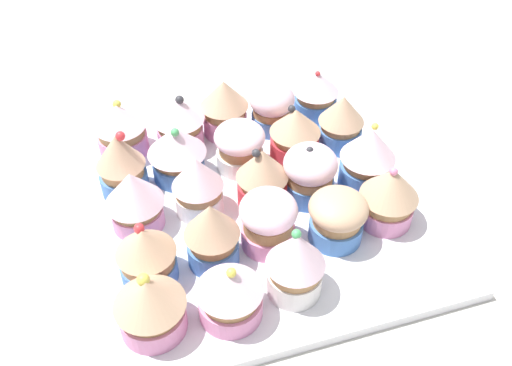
{
  "coord_description": "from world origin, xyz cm",
  "views": [
    {
      "loc": [
        12.99,
        42.73,
        45.64
      ],
      "look_at": [
        0.0,
        0.0,
        4.2
      ],
      "focal_mm": 39.09,
      "sensor_mm": 36.0,
      "label": 1
    }
  ],
  "objects_px": {
    "cupcake_3": "(179,121)",
    "cupcake_17": "(268,220)",
    "baking_tray": "(256,206)",
    "cupcake_20": "(294,263)",
    "cupcake_22": "(150,304)",
    "cupcake_5": "(341,121)",
    "cupcake_0": "(316,93)",
    "cupcake_10": "(368,156)",
    "cupcake_21": "(230,292)",
    "cupcake_19": "(146,254)",
    "cupcake_11": "(310,173)",
    "cupcake_6": "(295,133)",
    "cupcake_7": "(236,146)",
    "cupcake_16": "(337,217)",
    "cupcake_9": "(121,164)",
    "cupcake_12": "(261,174)",
    "cupcake_14": "(134,198)",
    "cupcake_18": "(212,233)",
    "cupcake_4": "(121,128)",
    "cupcake_8": "(177,151)",
    "cupcake_13": "(198,185)",
    "cupcake_15": "(389,195)",
    "cupcake_2": "(224,107)"
  },
  "relations": [
    {
      "from": "cupcake_4",
      "to": "cupcake_6",
      "type": "xyz_separation_m",
      "value": [
        -0.2,
        0.07,
        0.0
      ]
    },
    {
      "from": "baking_tray",
      "to": "cupcake_18",
      "type": "distance_m",
      "value": 0.11
    },
    {
      "from": "cupcake_10",
      "to": "cupcake_18",
      "type": "relative_size",
      "value": 1.04
    },
    {
      "from": "cupcake_3",
      "to": "cupcake_11",
      "type": "bearing_deg",
      "value": 132.07
    },
    {
      "from": "cupcake_11",
      "to": "cupcake_4",
      "type": "bearing_deg",
      "value": -36.84
    },
    {
      "from": "cupcake_0",
      "to": "baking_tray",
      "type": "bearing_deg",
      "value": 48.22
    },
    {
      "from": "cupcake_7",
      "to": "cupcake_16",
      "type": "xyz_separation_m",
      "value": [
        -0.07,
        0.14,
        -0.0
      ]
    },
    {
      "from": "cupcake_11",
      "to": "cupcake_15",
      "type": "bearing_deg",
      "value": 138.38
    },
    {
      "from": "cupcake_12",
      "to": "cupcake_2",
      "type": "bearing_deg",
      "value": -86.6
    },
    {
      "from": "cupcake_9",
      "to": "cupcake_22",
      "type": "xyz_separation_m",
      "value": [
        -0.0,
        0.19,
        -0.01
      ]
    },
    {
      "from": "cupcake_14",
      "to": "cupcake_21",
      "type": "xyz_separation_m",
      "value": [
        -0.07,
        0.14,
        -0.01
      ]
    },
    {
      "from": "cupcake_5",
      "to": "cupcake_17",
      "type": "xyz_separation_m",
      "value": [
        0.14,
        0.13,
        -0.0
      ]
    },
    {
      "from": "cupcake_0",
      "to": "cupcake_20",
      "type": "distance_m",
      "value": 0.29
    },
    {
      "from": "cupcake_5",
      "to": "cupcake_0",
      "type": "bearing_deg",
      "value": -85.58
    },
    {
      "from": "cupcake_15",
      "to": "baking_tray",
      "type": "bearing_deg",
      "value": -27.44
    },
    {
      "from": "cupcake_3",
      "to": "cupcake_13",
      "type": "distance_m",
      "value": 0.12
    },
    {
      "from": "cupcake_10",
      "to": "cupcake_21",
      "type": "bearing_deg",
      "value": 33.3
    },
    {
      "from": "cupcake_3",
      "to": "cupcake_17",
      "type": "height_order",
      "value": "cupcake_3"
    },
    {
      "from": "cupcake_20",
      "to": "cupcake_22",
      "type": "distance_m",
      "value": 0.13
    },
    {
      "from": "cupcake_14",
      "to": "cupcake_17",
      "type": "bearing_deg",
      "value": 152.04
    },
    {
      "from": "cupcake_5",
      "to": "cupcake_16",
      "type": "bearing_deg",
      "value": 65.41
    },
    {
      "from": "cupcake_8",
      "to": "cupcake_21",
      "type": "distance_m",
      "value": 0.2
    },
    {
      "from": "baking_tray",
      "to": "cupcake_11",
      "type": "height_order",
      "value": "cupcake_11"
    },
    {
      "from": "cupcake_5",
      "to": "cupcake_10",
      "type": "height_order",
      "value": "cupcake_10"
    },
    {
      "from": "cupcake_15",
      "to": "cupcake_19",
      "type": "xyz_separation_m",
      "value": [
        0.26,
        0.0,
        -0.0
      ]
    },
    {
      "from": "cupcake_0",
      "to": "cupcake_5",
      "type": "relative_size",
      "value": 0.94
    },
    {
      "from": "cupcake_9",
      "to": "cupcake_12",
      "type": "xyz_separation_m",
      "value": [
        -0.14,
        0.06,
        -0.0
      ]
    },
    {
      "from": "cupcake_21",
      "to": "cupcake_22",
      "type": "distance_m",
      "value": 0.07
    },
    {
      "from": "cupcake_5",
      "to": "cupcake_6",
      "type": "distance_m",
      "value": 0.06
    },
    {
      "from": "cupcake_0",
      "to": "cupcake_22",
      "type": "xyz_separation_m",
      "value": [
        0.26,
        0.27,
        0.0
      ]
    },
    {
      "from": "cupcake_7",
      "to": "cupcake_22",
      "type": "xyz_separation_m",
      "value": [
        0.13,
        0.19,
        0.0
      ]
    },
    {
      "from": "cupcake_9",
      "to": "cupcake_19",
      "type": "relative_size",
      "value": 1.2
    },
    {
      "from": "cupcake_3",
      "to": "cupcake_17",
      "type": "xyz_separation_m",
      "value": [
        -0.05,
        0.19,
        -0.0
      ]
    },
    {
      "from": "cupcake_11",
      "to": "cupcake_17",
      "type": "height_order",
      "value": "cupcake_11"
    },
    {
      "from": "cupcake_16",
      "to": "cupcake_18",
      "type": "distance_m",
      "value": 0.13
    },
    {
      "from": "cupcake_21",
      "to": "baking_tray",
      "type": "bearing_deg",
      "value": -116.02
    },
    {
      "from": "cupcake_2",
      "to": "cupcake_21",
      "type": "height_order",
      "value": "cupcake_2"
    },
    {
      "from": "cupcake_19",
      "to": "cupcake_21",
      "type": "xyz_separation_m",
      "value": [
        -0.07,
        0.06,
        -0.0
      ]
    },
    {
      "from": "cupcake_4",
      "to": "cupcake_21",
      "type": "distance_m",
      "value": 0.28
    },
    {
      "from": "cupcake_17",
      "to": "cupcake_9",
      "type": "bearing_deg",
      "value": -43.0
    },
    {
      "from": "baking_tray",
      "to": "cupcake_20",
      "type": "height_order",
      "value": "cupcake_20"
    },
    {
      "from": "cupcake_0",
      "to": "cupcake_3",
      "type": "bearing_deg",
      "value": 4.23
    },
    {
      "from": "cupcake_11",
      "to": "cupcake_20",
      "type": "distance_m",
      "value": 0.13
    },
    {
      "from": "cupcake_2",
      "to": "cupcake_11",
      "type": "relative_size",
      "value": 1.08
    },
    {
      "from": "cupcake_12",
      "to": "cupcake_19",
      "type": "height_order",
      "value": "cupcake_12"
    },
    {
      "from": "cupcake_20",
      "to": "cupcake_22",
      "type": "height_order",
      "value": "cupcake_20"
    },
    {
      "from": "cupcake_22",
      "to": "cupcake_9",
      "type": "bearing_deg",
      "value": -89.49
    },
    {
      "from": "cupcake_17",
      "to": "cupcake_20",
      "type": "bearing_deg",
      "value": 93.6
    },
    {
      "from": "cupcake_8",
      "to": "baking_tray",
      "type": "bearing_deg",
      "value": 136.58
    },
    {
      "from": "cupcake_10",
      "to": "cupcake_22",
      "type": "height_order",
      "value": "cupcake_10"
    }
  ]
}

